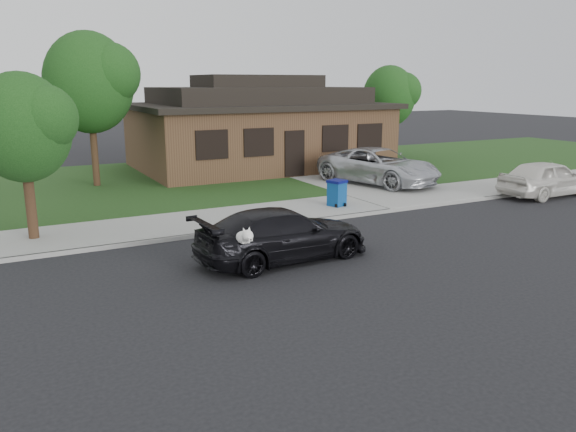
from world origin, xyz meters
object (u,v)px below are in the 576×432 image
white_compact (547,178)px  recycling_bin (337,193)px  minivan (379,166)px  sedan (283,234)px

white_compact → recycling_bin: white_compact is taller
minivan → white_compact: 6.69m
white_compact → recycling_bin: size_ratio=4.57×
white_compact → minivan: bearing=43.5°
minivan → recycling_bin: minivan is taller
recycling_bin → white_compact: bearing=-31.2°
white_compact → sedan: bearing=100.7°
minivan → recycling_bin: size_ratio=5.90×
sedan → minivan: bearing=-53.1°
recycling_bin → sedan: bearing=-154.0°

